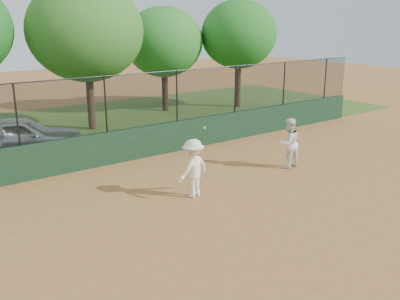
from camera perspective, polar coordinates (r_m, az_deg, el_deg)
ground at (r=12.00m, az=3.23°, el=-8.54°), size 80.00×80.00×0.00m
back_wall at (r=16.56m, az=-10.11°, el=0.51°), size 26.00×0.20×1.20m
grass_strip at (r=22.09m, az=-17.08°, el=2.40°), size 36.00×12.00×0.01m
parked_car at (r=18.09m, az=-22.22°, el=1.52°), size 5.05×3.41×1.60m
player_second at (r=15.91m, az=11.25°, el=0.87°), size 0.89×0.71×1.78m
player_main at (r=13.01m, az=-0.88°, el=-2.35°), size 1.25×0.90×2.14m
fence_assembly at (r=16.19m, az=-10.49°, el=6.07°), size 26.00×0.06×2.00m
tree_2 at (r=21.50m, az=-14.40°, el=14.53°), size 5.33×4.84×6.87m
tree_3 at (r=25.53m, az=-4.65°, el=13.59°), size 4.48×4.07×5.80m
tree_4 at (r=26.71m, az=5.02°, el=14.53°), size 4.56×4.15×6.22m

